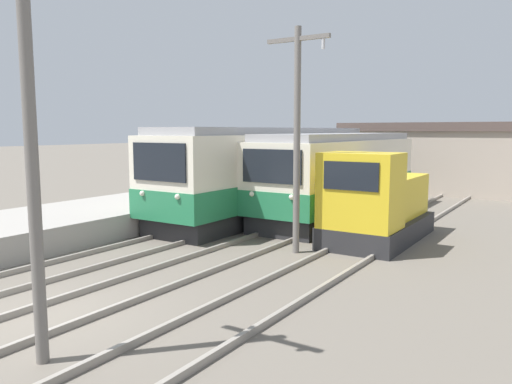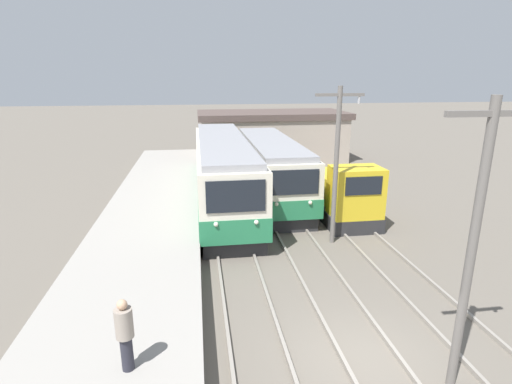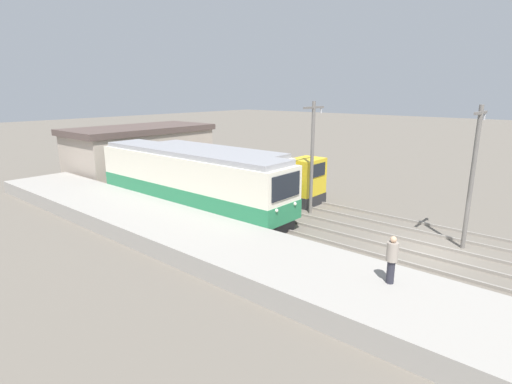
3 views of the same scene
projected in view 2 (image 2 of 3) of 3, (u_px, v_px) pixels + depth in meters
ground_plane at (362, 360)px, 10.16m from camera, size 200.00×200.00×0.00m
platform_left at (105, 372)px, 9.17m from camera, size 4.50×54.00×0.85m
track_left at (262, 368)px, 9.78m from camera, size 1.54×60.00×0.14m
track_center at (370, 357)px, 10.17m from camera, size 1.54×60.00×0.14m
track_right at (477, 346)px, 10.59m from camera, size 1.54×60.00×0.14m
commuter_train_left at (223, 175)px, 22.04m from camera, size 2.84×14.65×3.77m
commuter_train_center at (271, 172)px, 23.18m from camera, size 2.84×11.49×3.53m
shunting_locomotive at (344, 196)px, 19.97m from camera, size 2.40×5.20×3.00m
catenary_mast_near at (473, 241)px, 8.35m from camera, size 2.00×0.20×6.62m
catenary_mast_mid at (336, 161)px, 16.43m from camera, size 2.00×0.20×6.62m
person_on_platform at (125, 332)px, 8.40m from camera, size 0.38×0.38×1.69m
station_building at (272, 135)px, 34.65m from camera, size 12.60×6.30×4.10m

